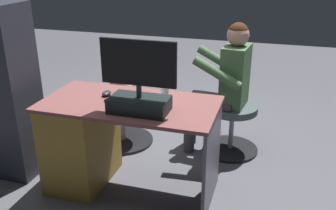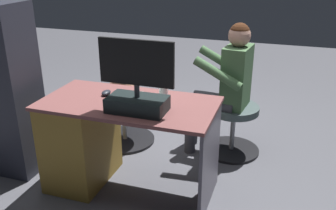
# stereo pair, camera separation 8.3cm
# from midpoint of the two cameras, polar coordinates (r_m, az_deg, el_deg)

# --- Properties ---
(ground_plane) EXTENTS (10.00, 10.00, 0.00)m
(ground_plane) POSITION_cam_midpoint_polar(r_m,az_deg,el_deg) (3.40, -3.25, -8.33)
(ground_plane) COLOR #4D4E55
(desk) EXTENTS (1.27, 0.65, 0.73)m
(desk) POSITION_cam_midpoint_polar(r_m,az_deg,el_deg) (2.98, -12.31, -4.98)
(desk) COLOR brown
(desk) RESTS_ON ground_plane
(monitor) EXTENTS (0.52, 0.23, 0.49)m
(monitor) POSITION_cam_midpoint_polar(r_m,az_deg,el_deg) (2.49, -5.39, 2.06)
(monitor) COLOR black
(monitor) RESTS_ON desk
(keyboard) EXTENTS (0.42, 0.14, 0.02)m
(keyboard) POSITION_cam_midpoint_polar(r_m,az_deg,el_deg) (2.74, -5.04, 1.07)
(keyboard) COLOR black
(keyboard) RESTS_ON desk
(computer_mouse) EXTENTS (0.06, 0.10, 0.04)m
(computer_mouse) POSITION_cam_midpoint_polar(r_m,az_deg,el_deg) (2.85, -10.18, 1.76)
(computer_mouse) COLOR #1F232B
(computer_mouse) RESTS_ON desk
(cup) EXTENTS (0.06, 0.06, 0.10)m
(cup) POSITION_cam_midpoint_polar(r_m,az_deg,el_deg) (2.72, -1.41, 1.90)
(cup) COLOR white
(cup) RESTS_ON desk
(tv_remote) EXTENTS (0.11, 0.15, 0.02)m
(tv_remote) POSITION_cam_midpoint_polar(r_m,az_deg,el_deg) (2.76, -9.08, 0.98)
(tv_remote) COLOR black
(tv_remote) RESTS_ON desk
(notebook_binder) EXTENTS (0.26, 0.33, 0.02)m
(notebook_binder) POSITION_cam_midpoint_polar(r_m,az_deg,el_deg) (2.66, -4.34, 0.46)
(notebook_binder) COLOR beige
(notebook_binder) RESTS_ON desk
(office_chair_teddy) EXTENTS (0.58, 0.58, 0.46)m
(office_chair_teddy) POSITION_cam_midpoint_polar(r_m,az_deg,el_deg) (3.62, -7.60, -2.02)
(office_chair_teddy) COLOR black
(office_chair_teddy) RESTS_ON ground_plane
(teddy_bear) EXTENTS (0.25, 0.25, 0.35)m
(teddy_bear) POSITION_cam_midpoint_polar(r_m,az_deg,el_deg) (3.50, -7.82, 3.54)
(teddy_bear) COLOR #A16F57
(teddy_bear) RESTS_ON office_chair_teddy
(visitor_chair) EXTENTS (0.51, 0.51, 0.46)m
(visitor_chair) POSITION_cam_midpoint_polar(r_m,az_deg,el_deg) (3.46, 9.03, -2.76)
(visitor_chair) COLOR black
(visitor_chair) RESTS_ON ground_plane
(person) EXTENTS (0.56, 0.52, 1.19)m
(person) POSITION_cam_midpoint_polar(r_m,az_deg,el_deg) (3.31, 7.99, 3.97)
(person) COLOR #476B43
(person) RESTS_ON ground_plane
(equipment_rack) EXTENTS (0.44, 0.36, 1.40)m
(equipment_rack) POSITION_cam_midpoint_polar(r_m,az_deg,el_deg) (3.24, -24.29, 1.69)
(equipment_rack) COLOR #2A2C36
(equipment_rack) RESTS_ON ground_plane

